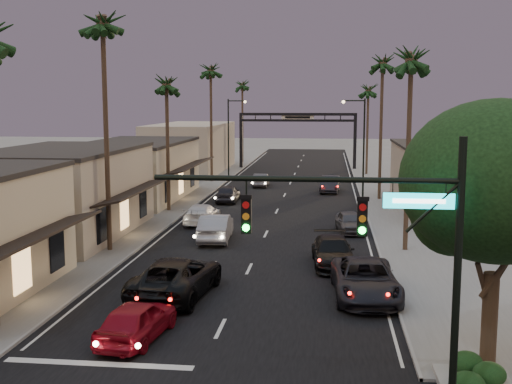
% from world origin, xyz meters
% --- Properties ---
extents(ground, '(200.00, 200.00, 0.00)m').
position_xyz_m(ground, '(0.00, 40.00, 0.00)').
color(ground, slate).
rests_on(ground, ground).
extents(road, '(14.00, 120.00, 0.02)m').
position_xyz_m(road, '(0.00, 45.00, 0.00)').
color(road, black).
rests_on(road, ground).
extents(sidewalk_left, '(5.00, 92.00, 0.12)m').
position_xyz_m(sidewalk_left, '(-9.50, 52.00, 0.06)').
color(sidewalk_left, slate).
rests_on(sidewalk_left, ground).
extents(sidewalk_right, '(5.00, 92.00, 0.12)m').
position_xyz_m(sidewalk_right, '(9.50, 52.00, 0.06)').
color(sidewalk_right, slate).
rests_on(sidewalk_right, ground).
extents(storefront_mid, '(8.00, 14.00, 5.50)m').
position_xyz_m(storefront_mid, '(-13.00, 26.00, 2.75)').
color(storefront_mid, '#A59B84').
rests_on(storefront_mid, ground).
extents(storefront_far, '(8.00, 16.00, 5.00)m').
position_xyz_m(storefront_far, '(-13.00, 42.00, 2.50)').
color(storefront_far, beige).
rests_on(storefront_far, ground).
extents(storefront_dist, '(8.00, 20.00, 6.00)m').
position_xyz_m(storefront_dist, '(-13.00, 65.00, 3.00)').
color(storefront_dist, '#A59B84').
rests_on(storefront_dist, ground).
extents(building_right, '(8.00, 18.00, 5.00)m').
position_xyz_m(building_right, '(14.00, 40.00, 2.50)').
color(building_right, '#A59B84').
rests_on(building_right, ground).
extents(traffic_signal, '(8.51, 0.22, 7.80)m').
position_xyz_m(traffic_signal, '(5.69, 4.00, 5.08)').
color(traffic_signal, black).
rests_on(traffic_signal, ground).
extents(corner_tree, '(6.20, 6.20, 8.80)m').
position_xyz_m(corner_tree, '(9.48, 7.45, 5.98)').
color(corner_tree, '#38281C').
rests_on(corner_tree, ground).
extents(arch, '(15.20, 0.40, 7.27)m').
position_xyz_m(arch, '(0.00, 70.00, 5.53)').
color(arch, black).
rests_on(arch, ground).
extents(streetlight_right, '(2.13, 0.30, 9.00)m').
position_xyz_m(streetlight_right, '(6.92, 45.00, 5.33)').
color(streetlight_right, black).
rests_on(streetlight_right, ground).
extents(streetlight_left, '(2.13, 0.30, 9.00)m').
position_xyz_m(streetlight_left, '(-6.92, 58.00, 5.33)').
color(streetlight_left, black).
rests_on(streetlight_left, ground).
extents(palm_lb, '(3.20, 3.20, 15.20)m').
position_xyz_m(palm_lb, '(-8.60, 22.00, 13.39)').
color(palm_lb, '#38281C').
rests_on(palm_lb, ground).
extents(palm_lc, '(3.20, 3.20, 12.20)m').
position_xyz_m(palm_lc, '(-8.60, 36.00, 10.47)').
color(palm_lc, '#38281C').
rests_on(palm_lc, ground).
extents(palm_ld, '(3.20, 3.20, 14.20)m').
position_xyz_m(palm_ld, '(-8.60, 55.00, 12.42)').
color(palm_ld, '#38281C').
rests_on(palm_ld, ground).
extents(palm_ra, '(3.20, 3.20, 13.20)m').
position_xyz_m(palm_ra, '(8.60, 24.00, 11.44)').
color(palm_ra, '#38281C').
rests_on(palm_ra, ground).
extents(palm_rb, '(3.20, 3.20, 14.20)m').
position_xyz_m(palm_rb, '(8.60, 44.00, 12.42)').
color(palm_rb, '#38281C').
rests_on(palm_rb, ground).
extents(palm_rc, '(3.20, 3.20, 12.20)m').
position_xyz_m(palm_rc, '(8.60, 64.00, 10.47)').
color(palm_rc, '#38281C').
rests_on(palm_rc, ground).
extents(palm_far, '(3.20, 3.20, 13.20)m').
position_xyz_m(palm_far, '(-8.30, 78.00, 11.44)').
color(palm_far, '#38281C').
rests_on(palm_far, ground).
extents(oncoming_red, '(2.34, 4.61, 1.51)m').
position_xyz_m(oncoming_red, '(-2.85, 8.50, 0.75)').
color(oncoming_red, maroon).
rests_on(oncoming_red, ground).
extents(oncoming_pickup, '(3.56, 6.64, 1.77)m').
position_xyz_m(oncoming_pickup, '(-2.67, 14.00, 0.89)').
color(oncoming_pickup, black).
rests_on(oncoming_pickup, ground).
extents(oncoming_silver, '(2.13, 5.29, 1.71)m').
position_xyz_m(oncoming_silver, '(-2.96, 25.69, 0.85)').
color(oncoming_silver, gray).
rests_on(oncoming_silver, ground).
extents(oncoming_white, '(2.13, 4.97, 1.43)m').
position_xyz_m(oncoming_white, '(-4.94, 31.19, 0.71)').
color(oncoming_white, silver).
rests_on(oncoming_white, ground).
extents(oncoming_dgrey, '(1.83, 4.49, 1.53)m').
position_xyz_m(oncoming_dgrey, '(-4.63, 41.25, 0.76)').
color(oncoming_dgrey, black).
rests_on(oncoming_dgrey, ground).
extents(oncoming_grey_far, '(1.49, 4.10, 1.34)m').
position_xyz_m(oncoming_grey_far, '(-2.87, 51.90, 0.67)').
color(oncoming_grey_far, '#46464B').
rests_on(oncoming_grey_far, ground).
extents(curbside_near, '(3.13, 6.21, 1.68)m').
position_xyz_m(curbside_near, '(5.77, 14.63, 0.84)').
color(curbside_near, black).
rests_on(curbside_near, ground).
extents(curbside_black, '(2.55, 5.42, 1.53)m').
position_xyz_m(curbside_black, '(4.38, 20.13, 0.77)').
color(curbside_black, black).
rests_on(curbside_black, ground).
extents(curbside_grey, '(2.19, 4.30, 1.40)m').
position_xyz_m(curbside_grey, '(5.56, 29.25, 0.70)').
color(curbside_grey, '#414146').
rests_on(curbside_grey, ground).
extents(curbside_far, '(2.01, 4.87, 1.57)m').
position_xyz_m(curbside_far, '(4.23, 48.45, 0.78)').
color(curbside_far, black).
rests_on(curbside_far, ground).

